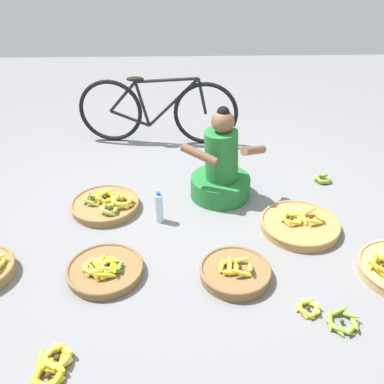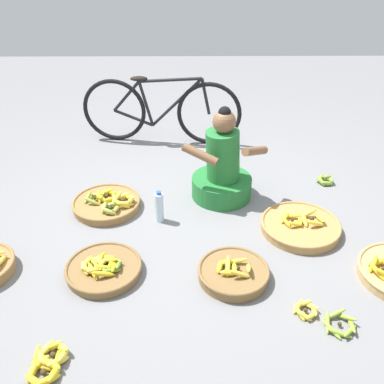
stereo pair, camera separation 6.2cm
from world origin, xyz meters
name	(u,v)px [view 2 (the right image)]	position (x,y,z in m)	size (l,w,h in m)	color
ground_plane	(192,215)	(0.00, 0.00, 0.00)	(10.00, 10.00, 0.00)	slate
vendor_woman_front	(222,169)	(0.26, 0.30, 0.27)	(0.73, 0.52, 0.83)	#237233
bicycle_leaning	(161,111)	(-0.32, 1.42, 0.36)	(1.70, 0.23, 0.73)	black
banana_basket_back_left	(103,268)	(-0.61, -0.69, 0.04)	(0.53, 0.53, 0.13)	brown
banana_basket_front_left	(301,226)	(0.85, -0.22, 0.04)	(0.62, 0.62, 0.15)	#A87F47
banana_basket_back_center	(233,273)	(0.27, -0.75, 0.05)	(0.49, 0.49, 0.15)	brown
banana_basket_near_vendor	(107,203)	(-0.71, 0.11, 0.05)	(0.57, 0.57, 0.15)	olive
loose_bananas_front_center	(325,180)	(1.24, 0.51, 0.03)	(0.16, 0.18, 0.08)	olive
loose_bananas_near_bicycle	(324,318)	(0.79, -1.12, 0.03)	(0.38, 0.31, 0.08)	yellow
loose_bananas_back_right	(48,362)	(-0.79, -1.42, 0.03)	(0.23, 0.32, 0.09)	gold
water_bottle	(159,207)	(-0.26, -0.07, 0.13)	(0.07, 0.07, 0.27)	silver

